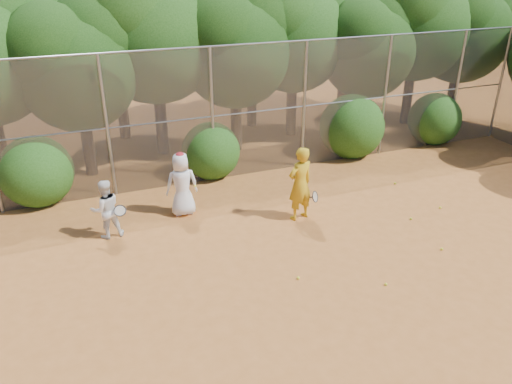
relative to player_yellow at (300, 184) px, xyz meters
name	(u,v)px	position (x,y,z in m)	size (l,w,h in m)	color
ground	(341,277)	(-0.31, -2.75, -0.99)	(80.00, 80.00, 0.00)	#A95E26
fence_back	(241,112)	(-0.43, 3.25, 1.06)	(20.05, 0.09, 4.03)	gray
tree_2	(77,59)	(-4.76, 5.08, 2.59)	(3.99, 3.47, 5.47)	black
tree_3	(154,21)	(-2.25, 6.09, 3.41)	(4.89, 4.26, 6.70)	black
tree_4	(236,40)	(0.24, 5.49, 2.77)	(4.19, 3.64, 5.73)	black
tree_5	(295,25)	(2.74, 6.29, 3.06)	(4.51, 3.92, 6.17)	black
tree_6	(369,42)	(5.24, 5.28, 2.48)	(3.86, 3.36, 5.29)	black
tree_7	(419,13)	(7.75, 5.89, 3.29)	(4.77, 4.14, 6.53)	black
tree_8	(464,24)	(9.74, 5.59, 2.83)	(4.25, 3.70, 5.82)	black
tree_10	(112,8)	(-3.25, 8.30, 3.64)	(5.15, 4.48, 7.06)	black
tree_11	(252,17)	(1.75, 7.89, 3.17)	(4.64, 4.03, 6.35)	black
tree_12	(349,2)	(6.25, 8.49, 3.52)	(5.02, 4.37, 6.88)	black
bush_0	(36,168)	(-6.31, 3.55, 0.01)	(2.00, 2.00, 2.00)	#1C4912
bush_1	(211,148)	(-1.31, 3.55, -0.09)	(1.80, 1.80, 1.80)	#1C4912
bush_2	(352,124)	(3.69, 3.55, 0.11)	(2.20, 2.20, 2.20)	#1C4912
bush_3	(435,117)	(7.19, 3.55, -0.04)	(1.90, 1.90, 1.90)	#1C4912
player_yellow	(300,184)	(0.00, 0.00, 0.00)	(0.91, 0.66, 1.98)	gold
player_teen	(182,184)	(-2.77, 1.35, -0.12)	(0.87, 0.60, 1.76)	white
player_white	(106,209)	(-4.77, 0.87, -0.24)	(0.86, 0.77, 1.50)	white
ball_0	(442,249)	(2.44, -2.68, -0.96)	(0.07, 0.07, 0.07)	yellow
ball_1	(440,208)	(3.84, -0.95, -0.96)	(0.07, 0.07, 0.07)	yellow
ball_2	(386,284)	(0.40, -3.37, -0.96)	(0.07, 0.07, 0.07)	yellow
ball_3	(411,219)	(2.69, -1.19, -0.96)	(0.07, 0.07, 0.07)	yellow
ball_4	(298,278)	(-1.22, -2.49, -0.96)	(0.07, 0.07, 0.07)	yellow
ball_5	(395,183)	(3.65, 0.84, -0.96)	(0.07, 0.07, 0.07)	yellow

